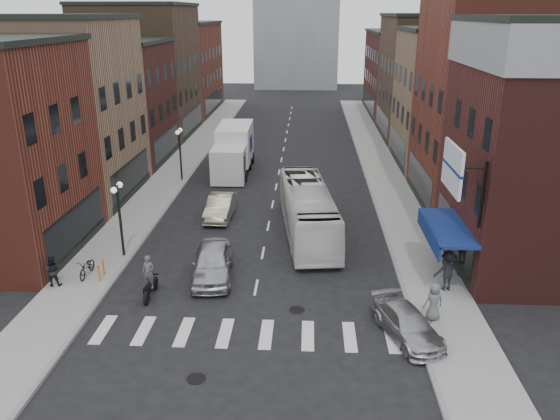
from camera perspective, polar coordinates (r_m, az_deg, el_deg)
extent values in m
plane|color=black|center=(25.52, -2.73, -9.14)|extent=(160.00, 160.00, 0.00)
cube|color=gray|center=(47.13, -10.44, 4.49)|extent=(3.00, 74.00, 0.15)
cube|color=gray|center=(46.26, 10.57, 4.19)|extent=(3.00, 74.00, 0.15)
cube|color=gray|center=(46.83, -8.65, 4.40)|extent=(0.20, 74.00, 0.16)
cube|color=gray|center=(46.11, 8.71, 4.15)|extent=(0.20, 74.00, 0.16)
cube|color=silver|center=(22.96, -3.48, -12.78)|extent=(12.00, 2.20, 0.01)
cube|color=black|center=(31.33, -20.49, -1.52)|extent=(0.08, 7.20, 2.20)
cube|color=#947052|center=(40.63, -22.64, 9.41)|extent=(10.00, 10.00, 12.00)
cube|color=black|center=(39.73, -15.29, 3.49)|extent=(0.08, 8.00, 2.20)
cube|color=black|center=(40.13, -23.86, 18.03)|extent=(10.30, 10.20, 0.30)
cube|color=#451C18|center=(49.88, -17.69, 10.53)|extent=(10.00, 10.00, 10.00)
cube|color=black|center=(49.01, -11.77, 6.83)|extent=(0.08, 8.00, 2.20)
cube|color=black|center=(49.38, -18.33, 16.42)|extent=(10.30, 10.20, 0.30)
cube|color=#4B3825|center=(60.04, -14.21, 13.76)|extent=(10.00, 12.00, 13.00)
cube|color=black|center=(59.49, -9.16, 9.28)|extent=(0.08, 9.60, 2.20)
cube|color=black|center=(59.75, -14.78, 20.10)|extent=(10.30, 12.20, 0.30)
cube|color=maroon|center=(73.58, -10.97, 14.26)|extent=(10.00, 16.00, 11.00)
cube|color=black|center=(73.04, -6.89, 11.35)|extent=(0.08, 12.80, 2.20)
cube|color=black|center=(73.27, -11.27, 18.66)|extent=(10.30, 16.20, 0.30)
cube|color=black|center=(29.77, 17.70, -2.30)|extent=(0.08, 7.20, 2.20)
cube|color=maroon|center=(38.68, 22.45, 10.48)|extent=(10.00, 10.00, 14.00)
cube|color=black|center=(38.51, 14.38, 3.05)|extent=(0.08, 8.00, 2.20)
cube|color=#947052|center=(48.35, 18.48, 10.78)|extent=(10.00, 10.00, 11.00)
cube|color=black|center=(48.02, 12.20, 6.54)|extent=(0.08, 8.00, 2.20)
cube|color=black|center=(47.87, 19.25, 17.44)|extent=(10.30, 10.20, 0.30)
cube|color=#4B3825|center=(58.89, 15.82, 13.02)|extent=(10.00, 12.00, 12.00)
cube|color=black|center=(58.68, 10.61, 9.04)|extent=(0.08, 9.60, 2.20)
cube|color=black|center=(58.54, 16.42, 18.99)|extent=(10.30, 12.20, 0.30)
cube|color=#451C18|center=(72.65, 13.42, 13.62)|extent=(10.00, 16.00, 10.00)
cube|color=black|center=(72.38, 9.25, 11.16)|extent=(0.08, 12.80, 2.20)
cube|color=black|center=(72.31, 13.76, 17.67)|extent=(10.30, 16.20, 0.30)
cube|color=navy|center=(27.35, 17.06, -1.74)|extent=(1.80, 5.00, 0.15)
cube|color=navy|center=(27.28, 15.26, -2.40)|extent=(0.10, 5.00, 0.70)
cylinder|color=black|center=(25.00, 20.40, 1.46)|extent=(0.12, 0.12, 3.00)
cylinder|color=black|center=(24.47, 19.17, 4.16)|extent=(1.40, 0.08, 0.08)
cube|color=silver|center=(24.28, 17.58, 4.22)|extent=(0.12, 3.00, 2.00)
cylinder|color=black|center=(29.81, -16.32, -1.29)|extent=(0.14, 0.14, 4.00)
cylinder|color=black|center=(29.17, -16.70, 2.37)|extent=(0.06, 0.90, 0.06)
sphere|color=white|center=(28.79, -16.98, 2.00)|extent=(0.32, 0.32, 0.32)
sphere|color=white|center=(29.59, -16.41, 2.54)|extent=(0.32, 0.32, 0.32)
cylinder|color=black|center=(42.63, -10.36, 5.53)|extent=(0.14, 0.14, 4.00)
cylinder|color=black|center=(42.19, -10.53, 8.16)|extent=(0.06, 0.90, 0.06)
sphere|color=white|center=(41.77, -10.66, 7.97)|extent=(0.32, 0.32, 0.32)
sphere|color=white|center=(42.62, -10.39, 8.22)|extent=(0.32, 0.32, 0.32)
cylinder|color=#D8590C|center=(27.88, -18.38, -6.29)|extent=(0.08, 0.08, 0.80)
cylinder|color=#D8590C|center=(28.38, -17.96, -5.77)|extent=(0.08, 0.08, 0.80)
cube|color=silver|center=(41.98, -5.39, 4.72)|extent=(2.56, 2.77, 2.61)
cube|color=black|center=(41.91, -5.40, 5.06)|extent=(2.58, 1.51, 1.15)
cube|color=silver|center=(45.61, -4.71, 6.99)|extent=(2.72, 5.49, 3.03)
cube|color=navy|center=(45.61, -4.71, 6.99)|extent=(2.70, 2.14, 1.26)
cube|color=black|center=(45.82, -4.69, 4.82)|extent=(2.43, 6.84, 0.37)
cylinder|color=black|center=(42.62, -6.91, 3.58)|extent=(0.29, 0.94, 0.94)
cylinder|color=black|center=(42.28, -3.69, 3.55)|extent=(0.29, 0.94, 0.94)
cylinder|color=black|center=(46.00, -6.18, 4.83)|extent=(0.29, 0.94, 0.94)
cylinder|color=black|center=(45.68, -3.19, 4.81)|extent=(0.29, 0.94, 0.94)
cylinder|color=black|center=(48.00, -5.79, 5.49)|extent=(0.29, 0.94, 0.94)
cylinder|color=black|center=(47.69, -2.92, 5.47)|extent=(0.29, 0.94, 0.94)
cylinder|color=black|center=(26.73, -12.93, -7.47)|extent=(0.13, 0.63, 0.63)
cylinder|color=black|center=(25.53, -13.78, -8.93)|extent=(0.13, 0.63, 0.63)
cube|color=black|center=(26.03, -13.38, -7.78)|extent=(0.38, 1.16, 0.33)
cube|color=black|center=(26.30, -13.14, -6.52)|extent=(0.53, 0.12, 0.06)
imported|color=#4F5056|center=(25.60, -13.58, -6.32)|extent=(0.62, 0.44, 1.57)
imported|color=white|center=(31.90, 2.92, -0.06)|extent=(3.79, 10.90, 2.97)
imported|color=#BDBDC2|center=(27.17, -7.09, -5.45)|extent=(2.40, 4.93, 1.62)
imported|color=#C0B89B|center=(34.98, -6.25, 0.34)|extent=(1.61, 4.38, 1.43)
imported|color=#AFAEB3|center=(22.99, 13.18, -11.54)|extent=(2.93, 4.40, 1.18)
imported|color=black|center=(28.60, -19.51, -5.65)|extent=(0.62, 1.71, 0.90)
imported|color=black|center=(28.04, -22.70, -5.89)|extent=(0.80, 0.55, 1.52)
imported|color=black|center=(26.60, 17.10, -6.08)|extent=(1.32, 0.77, 1.95)
imported|color=olive|center=(29.29, 17.09, -3.88)|extent=(1.10, 0.76, 1.70)
imported|color=slate|center=(24.06, 15.76, -9.19)|extent=(0.92, 0.72, 1.67)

